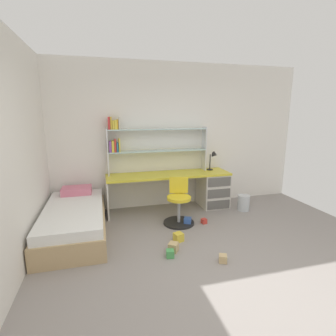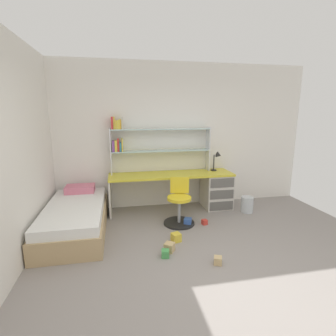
{
  "view_description": "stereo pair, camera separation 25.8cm",
  "coord_description": "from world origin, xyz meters",
  "px_view_note": "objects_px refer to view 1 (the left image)",
  "views": [
    {
      "loc": [
        -1.3,
        -2.3,
        1.84
      ],
      "look_at": [
        -0.28,
        1.54,
        0.98
      ],
      "focal_mm": 27.32,
      "sensor_mm": 36.0,
      "label": 1
    },
    {
      "loc": [
        -1.05,
        -2.35,
        1.84
      ],
      "look_at": [
        -0.28,
        1.54,
        0.98
      ],
      "focal_mm": 27.32,
      "sensor_mm": 36.0,
      "label": 2
    }
  ],
  "objects_px": {
    "toy_block_red_0": "(204,221)",
    "bed_platform": "(75,220)",
    "desk_lamp": "(214,158)",
    "toy_block_yellow_3": "(178,237)",
    "bookshelf_hutch": "(145,141)",
    "waste_bin": "(244,203)",
    "toy_block_green_2": "(170,254)",
    "toy_block_natural_5": "(173,247)",
    "desk": "(200,187)",
    "toy_block_natural_1": "(223,259)",
    "swivel_chair": "(179,206)",
    "toy_block_blue_4": "(188,221)"
  },
  "relations": [
    {
      "from": "desk",
      "to": "bed_platform",
      "type": "xyz_separation_m",
      "value": [
        -2.3,
        -0.61,
        -0.19
      ]
    },
    {
      "from": "desk_lamp",
      "to": "toy_block_yellow_3",
      "type": "xyz_separation_m",
      "value": [
        -1.13,
        -1.31,
        -0.91
      ]
    },
    {
      "from": "toy_block_red_0",
      "to": "waste_bin",
      "type": "bearing_deg",
      "value": 21.15
    },
    {
      "from": "toy_block_red_0",
      "to": "toy_block_blue_4",
      "type": "relative_size",
      "value": 0.7
    },
    {
      "from": "toy_block_natural_5",
      "to": "desk",
      "type": "bearing_deg",
      "value": 56.92
    },
    {
      "from": "toy_block_natural_5",
      "to": "waste_bin",
      "type": "bearing_deg",
      "value": 32.75
    },
    {
      "from": "toy_block_natural_1",
      "to": "desk",
      "type": "bearing_deg",
      "value": 76.88
    },
    {
      "from": "toy_block_blue_4",
      "to": "desk_lamp",
      "type": "bearing_deg",
      "value": 44.89
    },
    {
      "from": "toy_block_red_0",
      "to": "toy_block_yellow_3",
      "type": "relative_size",
      "value": 0.67
    },
    {
      "from": "desk_lamp",
      "to": "swivel_chair",
      "type": "relative_size",
      "value": 0.5
    },
    {
      "from": "desk",
      "to": "toy_block_natural_5",
      "type": "relative_size",
      "value": 19.04
    },
    {
      "from": "toy_block_green_2",
      "to": "toy_block_natural_5",
      "type": "height_order",
      "value": "toy_block_natural_5"
    },
    {
      "from": "waste_bin",
      "to": "toy_block_yellow_3",
      "type": "relative_size",
      "value": 2.43
    },
    {
      "from": "bed_platform",
      "to": "toy_block_natural_1",
      "type": "bearing_deg",
      "value": -34.78
    },
    {
      "from": "swivel_chair",
      "to": "toy_block_yellow_3",
      "type": "relative_size",
      "value": 6.26
    },
    {
      "from": "toy_block_green_2",
      "to": "desk_lamp",
      "type": "bearing_deg",
      "value": 51.32
    },
    {
      "from": "bookshelf_hutch",
      "to": "waste_bin",
      "type": "xyz_separation_m",
      "value": [
        1.79,
        -0.57,
        -1.18
      ]
    },
    {
      "from": "swivel_chair",
      "to": "toy_block_yellow_3",
      "type": "bearing_deg",
      "value": -107.42
    },
    {
      "from": "desk_lamp",
      "to": "swivel_chair",
      "type": "distance_m",
      "value": 1.35
    },
    {
      "from": "desk_lamp",
      "to": "bed_platform",
      "type": "relative_size",
      "value": 0.21
    },
    {
      "from": "desk_lamp",
      "to": "toy_block_red_0",
      "type": "relative_size",
      "value": 4.67
    },
    {
      "from": "toy_block_natural_1",
      "to": "toy_block_natural_5",
      "type": "xyz_separation_m",
      "value": [
        -0.53,
        0.4,
        0.01
      ]
    },
    {
      "from": "toy_block_green_2",
      "to": "toy_block_yellow_3",
      "type": "bearing_deg",
      "value": 58.94
    },
    {
      "from": "waste_bin",
      "to": "toy_block_green_2",
      "type": "height_order",
      "value": "waste_bin"
    },
    {
      "from": "bed_platform",
      "to": "toy_block_yellow_3",
      "type": "height_order",
      "value": "bed_platform"
    },
    {
      "from": "bed_platform",
      "to": "toy_block_natural_1",
      "type": "xyz_separation_m",
      "value": [
        1.86,
        -1.29,
        -0.18
      ]
    },
    {
      "from": "toy_block_yellow_3",
      "to": "toy_block_natural_5",
      "type": "distance_m",
      "value": 0.3
    },
    {
      "from": "bookshelf_hutch",
      "to": "desk_lamp",
      "type": "xyz_separation_m",
      "value": [
        1.35,
        -0.1,
        -0.36
      ]
    },
    {
      "from": "desk",
      "to": "waste_bin",
      "type": "xyz_separation_m",
      "value": [
        0.74,
        -0.39,
        -0.26
      ]
    },
    {
      "from": "bookshelf_hutch",
      "to": "bed_platform",
      "type": "distance_m",
      "value": 1.85
    },
    {
      "from": "toy_block_natural_1",
      "to": "desk_lamp",
      "type": "bearing_deg",
      "value": 69.28
    },
    {
      "from": "toy_block_red_0",
      "to": "bed_platform",
      "type": "bearing_deg",
      "value": 175.7
    },
    {
      "from": "toy_block_yellow_3",
      "to": "bookshelf_hutch",
      "type": "bearing_deg",
      "value": 98.96
    },
    {
      "from": "desk_lamp",
      "to": "bed_platform",
      "type": "bearing_deg",
      "value": -165.27
    },
    {
      "from": "swivel_chair",
      "to": "waste_bin",
      "type": "relative_size",
      "value": 2.58
    },
    {
      "from": "toy_block_green_2",
      "to": "toy_block_natural_5",
      "type": "relative_size",
      "value": 0.81
    },
    {
      "from": "bookshelf_hutch",
      "to": "toy_block_natural_5",
      "type": "bearing_deg",
      "value": -87.55
    },
    {
      "from": "bookshelf_hutch",
      "to": "toy_block_natural_5",
      "type": "height_order",
      "value": "bookshelf_hutch"
    },
    {
      "from": "bed_platform",
      "to": "toy_block_yellow_3",
      "type": "relative_size",
      "value": 15.09
    },
    {
      "from": "desk_lamp",
      "to": "toy_block_natural_5",
      "type": "bearing_deg",
      "value": -129.14
    },
    {
      "from": "toy_block_blue_4",
      "to": "bookshelf_hutch",
      "type": "bearing_deg",
      "value": 120.52
    },
    {
      "from": "bed_platform",
      "to": "toy_block_blue_4",
      "type": "xyz_separation_m",
      "value": [
        1.79,
        -0.13,
        -0.17
      ]
    },
    {
      "from": "waste_bin",
      "to": "toy_block_green_2",
      "type": "bearing_deg",
      "value": -145.61
    },
    {
      "from": "desk",
      "to": "bookshelf_hutch",
      "type": "height_order",
      "value": "bookshelf_hutch"
    },
    {
      "from": "toy_block_natural_1",
      "to": "bookshelf_hutch",
      "type": "bearing_deg",
      "value": 106.2
    },
    {
      "from": "desk_lamp",
      "to": "toy_block_green_2",
      "type": "relative_size",
      "value": 3.88
    },
    {
      "from": "desk_lamp",
      "to": "swivel_chair",
      "type": "xyz_separation_m",
      "value": [
        -0.94,
        -0.71,
        -0.67
      ]
    },
    {
      "from": "desk_lamp",
      "to": "waste_bin",
      "type": "relative_size",
      "value": 1.29
    },
    {
      "from": "desk",
      "to": "toy_block_green_2",
      "type": "distance_m",
      "value": 1.97
    },
    {
      "from": "toy_block_green_2",
      "to": "toy_block_blue_4",
      "type": "bearing_deg",
      "value": 58.41
    }
  ]
}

